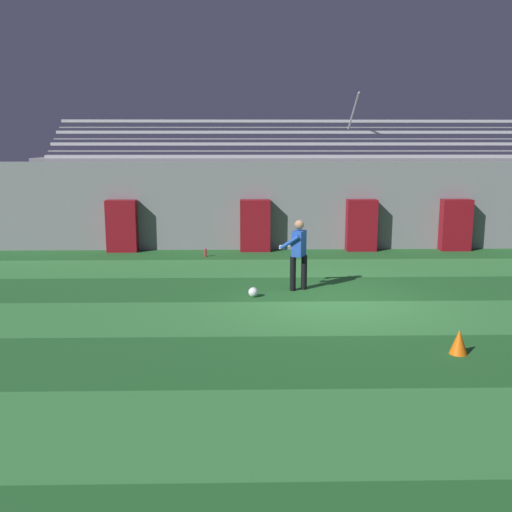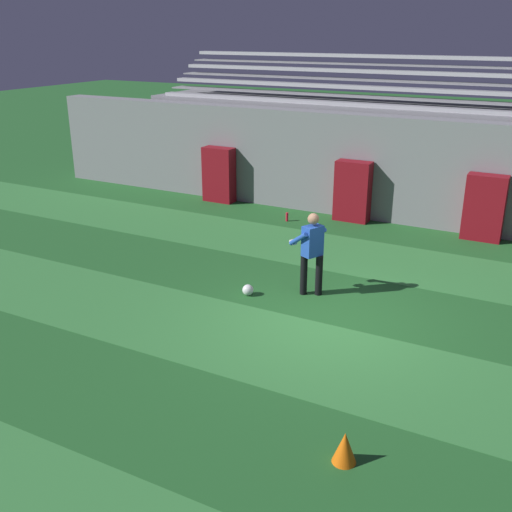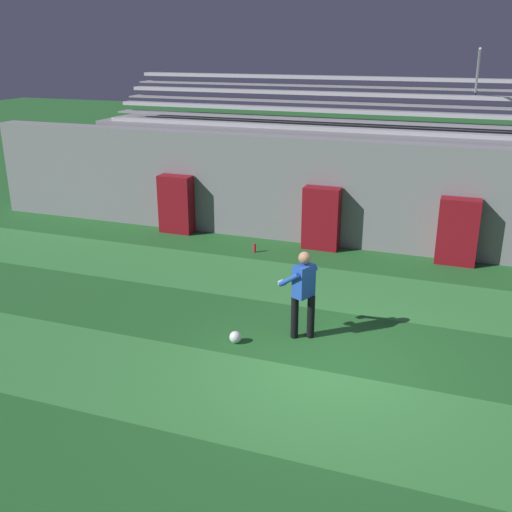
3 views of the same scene
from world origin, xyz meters
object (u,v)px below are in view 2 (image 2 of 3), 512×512
padding_pillar_gate_left (353,191)px  soccer_ball (248,290)px  padding_pillar_gate_right (484,208)px  traffic_cone (345,447)px  padding_pillar_far_left (219,175)px  water_bottle (287,217)px  goalkeeper (312,249)px

padding_pillar_gate_left → soccer_ball: padding_pillar_gate_left is taller
padding_pillar_gate_right → traffic_cone: padding_pillar_gate_right is taller
padding_pillar_far_left → padding_pillar_gate_right: bearing=0.0°
traffic_cone → water_bottle: bearing=119.1°
padding_pillar_far_left → goalkeeper: size_ratio=0.98×
padding_pillar_far_left → goalkeeper: bearing=-44.5°
padding_pillar_gate_left → padding_pillar_gate_right: size_ratio=1.00×
soccer_ball → water_bottle: 4.96m
goalkeeper → water_bottle: (-2.44, 4.13, -0.83)m
padding_pillar_gate_right → soccer_ball: size_ratio=7.44×
water_bottle → padding_pillar_far_left: bearing=161.7°
traffic_cone → padding_pillar_gate_right: bearing=88.9°
padding_pillar_gate_left → padding_pillar_far_left: size_ratio=1.00×
padding_pillar_gate_right → traffic_cone: size_ratio=3.90×
padding_pillar_gate_right → goalkeeper: 5.60m
padding_pillar_far_left → soccer_ball: (4.05, -5.65, -0.71)m
goalkeeper → traffic_cone: 4.98m
padding_pillar_far_left → padding_pillar_gate_left: bearing=0.0°
padding_pillar_gate_right → padding_pillar_far_left: size_ratio=1.00×
traffic_cone → soccer_ball: bearing=132.0°
water_bottle → traffic_cone: bearing=-60.9°
water_bottle → padding_pillar_gate_right: bearing=10.3°
goalkeeper → padding_pillar_gate_left: bearing=100.3°
padding_pillar_gate_right → water_bottle: size_ratio=6.82×
traffic_cone → water_bottle: 9.72m
goalkeeper → traffic_cone: bearing=-62.3°
padding_pillar_gate_right → padding_pillar_far_left: (-7.60, 0.00, 0.00)m
padding_pillar_far_left → goalkeeper: 7.17m
padding_pillar_far_left → water_bottle: bearing=-18.3°
traffic_cone → water_bottle: traffic_cone is taller
goalkeeper → traffic_cone: size_ratio=3.98×
goalkeeper → traffic_cone: (2.29, -4.36, -0.74)m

